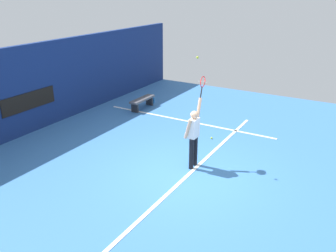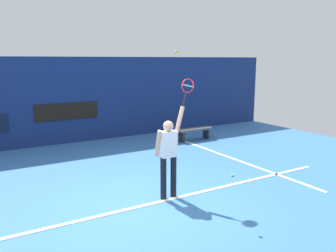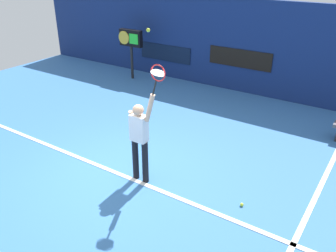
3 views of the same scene
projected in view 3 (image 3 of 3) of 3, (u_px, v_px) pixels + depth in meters
name	position (u px, v px, depth m)	size (l,w,h in m)	color
ground_plane	(120.00, 173.00, 7.63)	(18.00, 18.00, 0.00)	#3870B2
back_wall	(242.00, 47.00, 11.68)	(18.00, 0.20, 3.04)	navy
sponsor_banner_center	(240.00, 58.00, 11.75)	(2.20, 0.03, 0.60)	black
sponsor_banner_portside	(165.00, 53.00, 13.35)	(2.20, 0.03, 0.60)	#0C1933
court_baseline	(119.00, 174.00, 7.60)	(10.00, 0.10, 0.01)	white
court_sideline	(322.00, 184.00, 7.26)	(0.10, 7.00, 0.01)	white
tennis_player	(140.00, 137.00, 6.99)	(0.65, 0.31, 1.98)	black
tennis_racket	(158.00, 75.00, 6.17)	(0.39, 0.27, 0.63)	black
tennis_ball	(148.00, 30.00, 6.02)	(0.07, 0.07, 0.07)	#CCE033
scoreboard_clock	(131.00, 40.00, 12.91)	(0.96, 0.20, 1.83)	black
spare_ball	(242.00, 205.00, 6.62)	(0.07, 0.07, 0.07)	#CCE033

